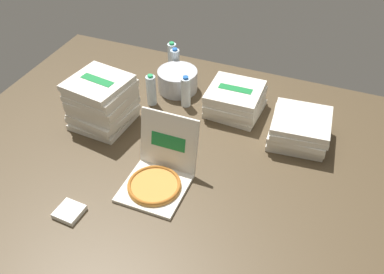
{
  "coord_description": "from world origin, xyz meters",
  "views": [
    {
      "loc": [
        0.7,
        -1.74,
        1.83
      ],
      "look_at": [
        -0.04,
        0.1,
        0.14
      ],
      "focal_mm": 40.37,
      "sensor_mm": 36.0,
      "label": 1
    }
  ],
  "objects_px": {
    "pizza_stack_center_near": "(235,100)",
    "water_bottle_3": "(172,57)",
    "ice_bucket": "(178,80)",
    "water_bottle_2": "(175,63)",
    "napkin_pile": "(69,212)",
    "open_pizza_box": "(158,174)",
    "water_bottle_1": "(186,92)",
    "pizza_stack_right_near": "(300,129)",
    "water_bottle_0": "(151,90)",
    "pizza_stack_right_mid": "(102,102)"
  },
  "relations": [
    {
      "from": "pizza_stack_center_near",
      "to": "water_bottle_3",
      "type": "relative_size",
      "value": 1.6
    },
    {
      "from": "water_bottle_1",
      "to": "water_bottle_2",
      "type": "xyz_separation_m",
      "value": [
        -0.22,
        0.33,
        0.0
      ]
    },
    {
      "from": "pizza_stack_right_near",
      "to": "napkin_pile",
      "type": "bearing_deg",
      "value": -133.81
    },
    {
      "from": "water_bottle_1",
      "to": "pizza_stack_right_near",
      "type": "bearing_deg",
      "value": -6.3
    },
    {
      "from": "pizza_stack_right_mid",
      "to": "napkin_pile",
      "type": "height_order",
      "value": "pizza_stack_right_mid"
    },
    {
      "from": "pizza_stack_center_near",
      "to": "water_bottle_2",
      "type": "relative_size",
      "value": 1.6
    },
    {
      "from": "pizza_stack_center_near",
      "to": "water_bottle_0",
      "type": "relative_size",
      "value": 1.6
    },
    {
      "from": "water_bottle_2",
      "to": "pizza_stack_right_near",
      "type": "bearing_deg",
      "value": -21.93
    },
    {
      "from": "open_pizza_box",
      "to": "water_bottle_3",
      "type": "distance_m",
      "value": 1.25
    },
    {
      "from": "water_bottle_3",
      "to": "pizza_stack_center_near",
      "type": "bearing_deg",
      "value": -28.96
    },
    {
      "from": "ice_bucket",
      "to": "water_bottle_3",
      "type": "height_order",
      "value": "water_bottle_3"
    },
    {
      "from": "pizza_stack_right_near",
      "to": "water_bottle_0",
      "type": "xyz_separation_m",
      "value": [
        -1.05,
        0.02,
        0.02
      ]
    },
    {
      "from": "pizza_stack_right_near",
      "to": "water_bottle_0",
      "type": "distance_m",
      "value": 1.05
    },
    {
      "from": "water_bottle_2",
      "to": "pizza_stack_right_mid",
      "type": "bearing_deg",
      "value": -106.35
    },
    {
      "from": "open_pizza_box",
      "to": "water_bottle_1",
      "type": "xyz_separation_m",
      "value": [
        -0.15,
        0.77,
        0.05
      ]
    },
    {
      "from": "water_bottle_3",
      "to": "napkin_pile",
      "type": "height_order",
      "value": "water_bottle_3"
    },
    {
      "from": "open_pizza_box",
      "to": "water_bottle_3",
      "type": "bearing_deg",
      "value": 110.21
    },
    {
      "from": "pizza_stack_right_mid",
      "to": "pizza_stack_right_near",
      "type": "relative_size",
      "value": 1.04
    },
    {
      "from": "water_bottle_2",
      "to": "napkin_pile",
      "type": "relative_size",
      "value": 1.74
    },
    {
      "from": "pizza_stack_center_near",
      "to": "open_pizza_box",
      "type": "bearing_deg",
      "value": -103.53
    },
    {
      "from": "pizza_stack_right_mid",
      "to": "napkin_pile",
      "type": "distance_m",
      "value": 0.81
    },
    {
      "from": "water_bottle_0",
      "to": "open_pizza_box",
      "type": "bearing_deg",
      "value": -61.31
    },
    {
      "from": "pizza_stack_center_near",
      "to": "napkin_pile",
      "type": "distance_m",
      "value": 1.33
    },
    {
      "from": "water_bottle_1",
      "to": "water_bottle_2",
      "type": "bearing_deg",
      "value": 124.3
    },
    {
      "from": "pizza_stack_right_near",
      "to": "napkin_pile",
      "type": "xyz_separation_m",
      "value": [
        -1.02,
        -1.06,
        -0.08
      ]
    },
    {
      "from": "pizza_stack_right_near",
      "to": "pizza_stack_center_near",
      "type": "height_order",
      "value": "pizza_stack_center_near"
    },
    {
      "from": "ice_bucket",
      "to": "water_bottle_1",
      "type": "distance_m",
      "value": 0.21
    },
    {
      "from": "open_pizza_box",
      "to": "ice_bucket",
      "type": "relative_size",
      "value": 1.48
    },
    {
      "from": "ice_bucket",
      "to": "water_bottle_2",
      "type": "bearing_deg",
      "value": 118.6
    },
    {
      "from": "open_pizza_box",
      "to": "pizza_stack_right_mid",
      "type": "distance_m",
      "value": 0.7
    },
    {
      "from": "ice_bucket",
      "to": "water_bottle_0",
      "type": "distance_m",
      "value": 0.25
    },
    {
      "from": "water_bottle_2",
      "to": "water_bottle_3",
      "type": "xyz_separation_m",
      "value": [
        -0.06,
        0.08,
        0.0
      ]
    },
    {
      "from": "pizza_stack_center_near",
      "to": "ice_bucket",
      "type": "distance_m",
      "value": 0.49
    },
    {
      "from": "water_bottle_1",
      "to": "water_bottle_2",
      "type": "relative_size",
      "value": 1.0
    },
    {
      "from": "pizza_stack_right_mid",
      "to": "napkin_pile",
      "type": "relative_size",
      "value": 3.1
    },
    {
      "from": "pizza_stack_right_mid",
      "to": "pizza_stack_right_near",
      "type": "xyz_separation_m",
      "value": [
        1.25,
        0.3,
        -0.07
      ]
    },
    {
      "from": "water_bottle_3",
      "to": "napkin_pile",
      "type": "xyz_separation_m",
      "value": [
        0.08,
        -1.56,
        -0.1
      ]
    },
    {
      "from": "pizza_stack_right_near",
      "to": "water_bottle_3",
      "type": "relative_size",
      "value": 1.71
    },
    {
      "from": "pizza_stack_center_near",
      "to": "water_bottle_0",
      "type": "bearing_deg",
      "value": -167.34
    },
    {
      "from": "water_bottle_0",
      "to": "pizza_stack_right_mid",
      "type": "bearing_deg",
      "value": -122.59
    },
    {
      "from": "napkin_pile",
      "to": "pizza_stack_center_near",
      "type": "bearing_deg",
      "value": 65.73
    },
    {
      "from": "pizza_stack_center_near",
      "to": "water_bottle_3",
      "type": "xyz_separation_m",
      "value": [
        -0.63,
        0.35,
        0.02
      ]
    },
    {
      "from": "water_bottle_0",
      "to": "pizza_stack_center_near",
      "type": "bearing_deg",
      "value": 12.66
    },
    {
      "from": "water_bottle_1",
      "to": "ice_bucket",
      "type": "bearing_deg",
      "value": 129.62
    },
    {
      "from": "pizza_stack_right_mid",
      "to": "water_bottle_1",
      "type": "xyz_separation_m",
      "value": [
        0.44,
        0.39,
        -0.05
      ]
    },
    {
      "from": "water_bottle_1",
      "to": "napkin_pile",
      "type": "distance_m",
      "value": 1.17
    },
    {
      "from": "pizza_stack_right_near",
      "to": "ice_bucket",
      "type": "bearing_deg",
      "value": 165.27
    },
    {
      "from": "ice_bucket",
      "to": "water_bottle_0",
      "type": "bearing_deg",
      "value": -113.59
    },
    {
      "from": "water_bottle_0",
      "to": "water_bottle_3",
      "type": "xyz_separation_m",
      "value": [
        -0.05,
        0.48,
        0.0
      ]
    },
    {
      "from": "open_pizza_box",
      "to": "water_bottle_0",
      "type": "bearing_deg",
      "value": 118.69
    }
  ]
}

